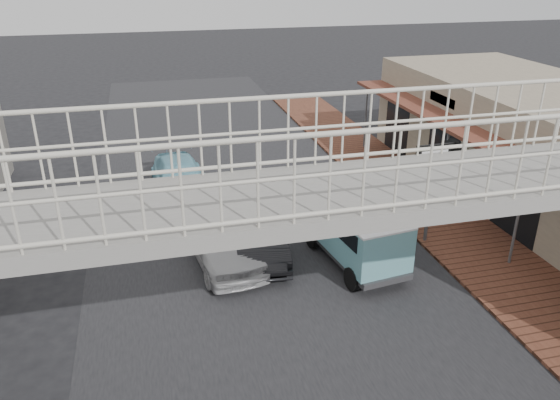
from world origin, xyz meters
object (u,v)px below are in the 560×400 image
motorcycle_far (418,170)px  arrow_sign (459,159)px  dark_sedan (257,231)px  white_hatchback (222,237)px  angkot_far (180,179)px  angkot_van (357,228)px  angkot_curb (356,185)px  motorcycle_near (417,202)px

motorcycle_far → arrow_sign: bearing=-171.0°
dark_sedan → motorcycle_far: (7.28, 3.81, -0.13)m
white_hatchback → arrow_sign: size_ratio=1.34×
arrow_sign → white_hatchback: bearing=173.9°
angkot_far → angkot_van: angkot_van is taller
dark_sedan → motorcycle_far: 8.22m
angkot_curb → white_hatchback: bearing=34.5°
angkot_curb → motorcycle_far: size_ratio=3.42×
angkot_curb → arrow_sign: arrow_sign is taller
dark_sedan → motorcycle_near: size_ratio=2.46×
angkot_far → angkot_curb: bearing=-23.9°
motorcycle_near → arrow_sign: size_ratio=0.53×
angkot_curb → arrow_sign: 4.31m
white_hatchback → motorcycle_near: (6.92, 1.22, -0.19)m
white_hatchback → dark_sedan: 1.12m
angkot_curb → motorcycle_far: 3.31m
dark_sedan → motorcycle_near: 5.91m
angkot_curb → angkot_far: 6.50m
dark_sedan → angkot_curb: angkot_curb is taller
angkot_far → motorcycle_far: angkot_far is taller
dark_sedan → angkot_far: dark_sedan is taller
dark_sedan → arrow_sign: (6.00, -0.75, 2.04)m
motorcycle_far → arrow_sign: (-1.28, -4.56, 2.17)m
angkot_van → motorcycle_far: size_ratio=2.49×
angkot_curb → motorcycle_near: bearing=142.7°
angkot_curb → motorcycle_near: angkot_curb is taller
angkot_far → angkot_van: size_ratio=1.19×
white_hatchback → angkot_far: bearing=91.7°
motorcycle_far → angkot_van: bearing=162.6°
dark_sedan → motorcycle_far: size_ratio=2.73×
dark_sedan → angkot_van: angkot_van is taller
white_hatchback → motorcycle_near: 7.03m
white_hatchback → angkot_curb: bearing=20.7°
angkot_far → arrow_sign: (7.89, -5.65, 2.07)m
motorcycle_near → motorcycle_far: size_ratio=1.11×
white_hatchback → arrow_sign: (7.10, -0.58, 1.99)m
angkot_van → arrow_sign: 3.80m
arrow_sign → angkot_van: bearing=-171.1°
angkot_curb → angkot_van: angkot_van is taller
motorcycle_far → arrow_sign: size_ratio=0.47×
white_hatchback → motorcycle_near: white_hatchback is taller
angkot_curb → angkot_far: angkot_curb is taller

